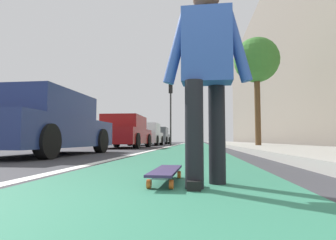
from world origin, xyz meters
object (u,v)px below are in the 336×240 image
(parked_car_mid, at_px, (125,132))
(parked_car_far, at_px, (146,135))
(skateboard, at_px, (166,172))
(street_tree_mid, at_px, (257,61))
(skater_person, at_px, (206,69))
(traffic_light, at_px, (171,102))
(parked_car_end, at_px, (158,136))
(parked_car_near, at_px, (45,125))

(parked_car_mid, distance_m, parked_car_far, 6.02)
(skateboard, relative_size, parked_car_mid, 0.19)
(parked_car_far, xyz_separation_m, street_tree_mid, (-6.85, -6.02, 3.01))
(skater_person, relative_size, traffic_light, 0.35)
(parked_car_end, height_order, traffic_light, traffic_light)
(parked_car_mid, xyz_separation_m, street_tree_mid, (-0.83, -5.92, 3.00))
(skateboard, height_order, parked_car_near, parked_car_near)
(parked_car_far, relative_size, street_tree_mid, 0.88)
(skateboard, bearing_deg, parked_car_near, 40.00)
(skater_person, bearing_deg, parked_car_far, 12.01)
(skateboard, xyz_separation_m, parked_car_far, (16.65, 3.23, 0.62))
(skater_person, xyz_separation_m, parked_car_near, (4.17, 3.72, -0.21))
(parked_car_near, relative_size, parked_car_far, 1.08)
(parked_car_near, bearing_deg, skater_person, -138.26)
(traffic_light, distance_m, street_tree_mid, 9.68)
(street_tree_mid, bearing_deg, skateboard, 164.11)
(parked_car_end, relative_size, traffic_light, 0.94)
(skater_person, height_order, parked_car_near, skater_person)
(parked_car_mid, distance_m, parked_car_end, 12.06)
(skater_person, distance_m, parked_car_far, 17.18)
(parked_car_end, relative_size, street_tree_mid, 0.92)
(skateboard, height_order, parked_car_mid, parked_car_mid)
(parked_car_end, xyz_separation_m, traffic_light, (-4.34, -1.57, 2.47))
(street_tree_mid, bearing_deg, skater_person, 166.19)
(parked_car_mid, height_order, parked_car_end, parked_car_mid)
(skateboard, bearing_deg, parked_car_end, 8.26)
(parked_car_mid, relative_size, parked_car_far, 1.07)
(skateboard, distance_m, skater_person, 0.92)
(skater_person, bearing_deg, skateboard, 66.68)
(parked_car_far, distance_m, traffic_light, 3.35)
(parked_car_far, height_order, street_tree_mid, street_tree_mid)
(skateboard, relative_size, parked_car_end, 0.19)
(parked_car_mid, bearing_deg, street_tree_mid, -97.96)
(parked_car_end, distance_m, street_tree_mid, 14.57)
(parked_car_near, height_order, street_tree_mid, street_tree_mid)
(parked_car_near, bearing_deg, parked_car_far, -0.66)
(skateboard, relative_size, traffic_light, 0.18)
(parked_car_near, relative_size, traffic_light, 0.97)
(traffic_light, bearing_deg, street_tree_mid, -152.14)
(parked_car_end, distance_m, traffic_light, 5.24)
(parked_car_near, bearing_deg, skateboard, -140.00)
(skater_person, bearing_deg, street_tree_mid, -13.81)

